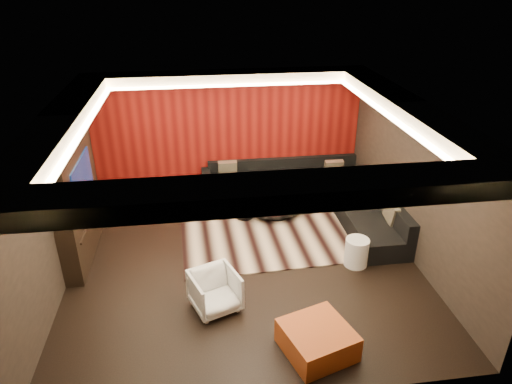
{
  "coord_description": "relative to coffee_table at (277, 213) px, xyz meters",
  "views": [
    {
      "loc": [
        -0.72,
        -6.78,
        4.75
      ],
      "look_at": [
        0.3,
        0.6,
        1.05
      ],
      "focal_mm": 32.0,
      "sensor_mm": 36.0,
      "label": 1
    }
  ],
  "objects": [
    {
      "name": "sectional_sofa",
      "position": [
        0.87,
        0.43,
        0.15
      ],
      "size": [
        3.65,
        3.5,
        0.75
      ],
      "color": "black",
      "rests_on": "floor"
    },
    {
      "name": "tv_surround",
      "position": [
        -3.71,
        -0.84,
        0.99
      ],
      "size": [
        0.3,
        2.0,
        2.2
      ],
      "primitive_type": "cube",
      "color": "black",
      "rests_on": "ground"
    },
    {
      "name": "wall_right",
      "position": [
        2.15,
        -1.44,
        1.29
      ],
      "size": [
        0.02,
        6.0,
        2.8
      ],
      "primitive_type": "cube",
      "color": "black",
      "rests_on": "ground"
    },
    {
      "name": "soffit_back",
      "position": [
        -0.86,
        1.26,
        2.58
      ],
      "size": [
        6.0,
        0.6,
        0.22
      ],
      "primitive_type": "cube",
      "color": "silver",
      "rests_on": "ground"
    },
    {
      "name": "floor",
      "position": [
        -0.86,
        -1.44,
        -0.12
      ],
      "size": [
        6.0,
        6.0,
        0.02
      ],
      "primitive_type": "cube",
      "color": "black",
      "rests_on": "ground"
    },
    {
      "name": "soffit_left",
      "position": [
        -3.56,
        -1.44,
        2.58
      ],
      "size": [
        0.6,
        4.8,
        0.22
      ],
      "primitive_type": "cube",
      "color": "silver",
      "rests_on": "ground"
    },
    {
      "name": "orange_ottoman",
      "position": [
        -0.12,
        -3.72,
        0.08
      ],
      "size": [
        1.09,
        1.09,
        0.38
      ],
      "primitive_type": "cube",
      "rotation": [
        0.0,
        0.0,
        0.31
      ],
      "color": "#9F4114",
      "rests_on": "floor"
    },
    {
      "name": "rug",
      "position": [
        0.01,
        -0.35,
        -0.1
      ],
      "size": [
        4.12,
        3.16,
        0.02
      ],
      "primitive_type": "cube",
      "rotation": [
        0.0,
        0.0,
        0.04
      ],
      "color": "beige",
      "rests_on": "floor"
    },
    {
      "name": "soffit_front",
      "position": [
        -0.86,
        -4.14,
        2.58
      ],
      "size": [
        6.0,
        0.6,
        0.22
      ],
      "primitive_type": "cube",
      "color": "silver",
      "rests_on": "ground"
    },
    {
      "name": "white_side_table",
      "position": [
        1.07,
        -1.84,
        0.14
      ],
      "size": [
        0.42,
        0.42,
        0.51
      ],
      "primitive_type": "cylinder",
      "rotation": [
        0.0,
        0.0,
        -0.02
      ],
      "color": "white",
      "rests_on": "floor"
    },
    {
      "name": "striped_pouf",
      "position": [
        -1.23,
        0.58,
        0.09
      ],
      "size": [
        0.89,
        0.89,
        0.37
      ],
      "primitive_type": "ellipsoid",
      "rotation": [
        0.0,
        0.0,
        0.4
      ],
      "color": "beige",
      "rests_on": "rug"
    },
    {
      "name": "tv_shelf",
      "position": [
        -3.55,
        -0.84,
        0.59
      ],
      "size": [
        0.04,
        1.6,
        0.04
      ],
      "primitive_type": "cube",
      "color": "black",
      "rests_on": "ground"
    },
    {
      "name": "throw_pillows",
      "position": [
        1.05,
        0.24,
        0.51
      ],
      "size": [
        3.15,
        2.76,
        0.5
      ],
      "color": "tan",
      "rests_on": "sectional_sofa"
    },
    {
      "name": "wall_left",
      "position": [
        -3.87,
        -1.44,
        1.29
      ],
      "size": [
        0.02,
        6.0,
        2.8
      ],
      "primitive_type": "cube",
      "color": "black",
      "rests_on": "ground"
    },
    {
      "name": "ceiling",
      "position": [
        -0.86,
        -1.44,
        2.7
      ],
      "size": [
        6.0,
        6.0,
        0.02
      ],
      "primitive_type": "cube",
      "color": "silver",
      "rests_on": "ground"
    },
    {
      "name": "tv_screen",
      "position": [
        -3.55,
        -0.84,
        1.34
      ],
      "size": [
        0.04,
        1.3,
        0.8
      ],
      "primitive_type": "cube",
      "color": "black",
      "rests_on": "ground"
    },
    {
      "name": "cove_right",
      "position": [
        1.5,
        -1.44,
        2.49
      ],
      "size": [
        0.08,
        4.8,
        0.04
      ],
      "primitive_type": "cube",
      "color": "#FFD899",
      "rests_on": "ground"
    },
    {
      "name": "cove_front",
      "position": [
        -0.86,
        -3.8,
        2.49
      ],
      "size": [
        4.8,
        0.08,
        0.04
      ],
      "primitive_type": "cube",
      "color": "#FFD899",
      "rests_on": "ground"
    },
    {
      "name": "wall_back",
      "position": [
        -0.86,
        1.57,
        1.29
      ],
      "size": [
        6.0,
        0.02,
        2.8
      ],
      "primitive_type": "cube",
      "color": "black",
      "rests_on": "ground"
    },
    {
      "name": "armchair",
      "position": [
        -1.45,
        -2.65,
        0.2
      ],
      "size": [
        0.87,
        0.89,
        0.63
      ],
      "primitive_type": "imported",
      "rotation": [
        0.0,
        0.0,
        0.36
      ],
      "color": "silver",
      "rests_on": "floor"
    },
    {
      "name": "cove_left",
      "position": [
        -3.22,
        -1.44,
        2.49
      ],
      "size": [
        0.08,
        4.8,
        0.04
      ],
      "primitive_type": "cube",
      "color": "#FFD899",
      "rests_on": "ground"
    },
    {
      "name": "coffee_table",
      "position": [
        0.0,
        0.0,
        0.0
      ],
      "size": [
        1.25,
        1.25,
        0.18
      ],
      "primitive_type": "cylinder",
      "rotation": [
        0.0,
        0.0,
        0.15
      ],
      "color": "black",
      "rests_on": "rug"
    },
    {
      "name": "soffit_right",
      "position": [
        1.84,
        -1.44,
        2.58
      ],
      "size": [
        0.6,
        4.8,
        0.22
      ],
      "primitive_type": "cube",
      "color": "silver",
      "rests_on": "ground"
    },
    {
      "name": "red_feature_wall",
      "position": [
        -0.86,
        1.53,
        1.29
      ],
      "size": [
        5.98,
        0.05,
        2.78
      ],
      "primitive_type": "cube",
      "color": "#6B0C0A",
      "rests_on": "ground"
    },
    {
      "name": "cove_back",
      "position": [
        -0.86,
        0.92,
        2.49
      ],
      "size": [
        4.8,
        0.08,
        0.04
      ],
      "primitive_type": "cube",
      "color": "#FFD899",
      "rests_on": "ground"
    },
    {
      "name": "drum_stool",
      "position": [
        -0.68,
        0.09,
        0.12
      ],
      "size": [
        0.43,
        0.43,
        0.43
      ],
      "primitive_type": "cylinder",
      "rotation": [
        0.0,
        0.0,
        -0.2
      ],
      "color": "black",
      "rests_on": "rug"
    }
  ]
}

